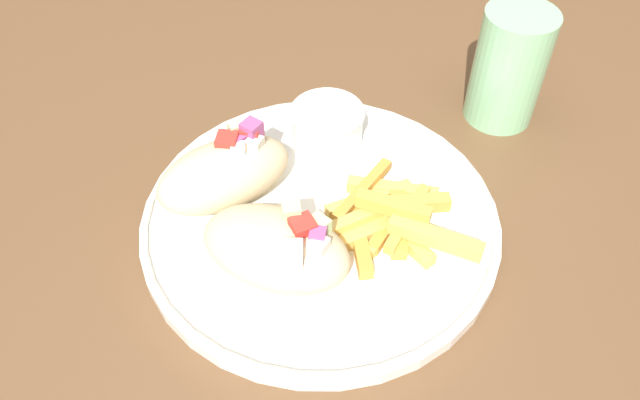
# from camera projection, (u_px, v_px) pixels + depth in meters

# --- Properties ---
(table) EXTENTS (1.44, 1.44, 0.77)m
(table) POSITION_uv_depth(u_px,v_px,m) (307.00, 235.00, 0.62)
(table) COLOR brown
(table) RESTS_ON ground_plane
(plate) EXTENTS (0.31, 0.31, 0.02)m
(plate) POSITION_uv_depth(u_px,v_px,m) (320.00, 219.00, 0.54)
(plate) COLOR white
(plate) RESTS_ON table
(pita_sandwich_near) EXTENTS (0.14, 0.13, 0.06)m
(pita_sandwich_near) POSITION_uv_depth(u_px,v_px,m) (277.00, 247.00, 0.48)
(pita_sandwich_near) COLOR beige
(pita_sandwich_near) RESTS_ON plate
(pita_sandwich_far) EXTENTS (0.13, 0.09, 0.06)m
(pita_sandwich_far) POSITION_uv_depth(u_px,v_px,m) (224.00, 170.00, 0.53)
(pita_sandwich_far) COLOR beige
(pita_sandwich_far) RESTS_ON plate
(fries_pile) EXTENTS (0.14, 0.13, 0.03)m
(fries_pile) POSITION_uv_depth(u_px,v_px,m) (384.00, 219.00, 0.52)
(fries_pile) COLOR gold
(fries_pile) RESTS_ON plate
(sauce_ramekin) EXTENTS (0.07, 0.07, 0.04)m
(sauce_ramekin) POSITION_uv_depth(u_px,v_px,m) (327.00, 125.00, 0.58)
(sauce_ramekin) COLOR white
(sauce_ramekin) RESTS_ON plate
(water_glass) EXTENTS (0.07, 0.07, 0.12)m
(water_glass) POSITION_uv_depth(u_px,v_px,m) (508.00, 72.00, 0.61)
(water_glass) COLOR #8CCC93
(water_glass) RESTS_ON table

